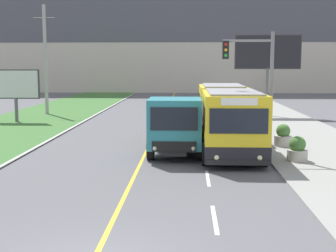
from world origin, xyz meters
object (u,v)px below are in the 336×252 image
utility_pole_far (45,59)px  planter_round_near (297,150)px  billboard_large (268,55)px  planter_round_second (283,136)px  traffic_light_mast (257,78)px  dump_truck (175,127)px  city_bus (227,117)px  billboard_small (15,86)px

utility_pole_far → planter_round_near: 25.35m
billboard_large → planter_round_second: size_ratio=5.77×
traffic_light_mast → dump_truck: bearing=178.4°
planter_round_second → city_bus: bearing=175.0°
utility_pole_far → planter_round_second: utility_pole_far is taller
dump_truck → billboard_large: billboard_large is taller
billboard_small → dump_truck: bearing=-45.4°
utility_pole_far → planter_round_near: (16.54, -18.78, -4.02)m
city_bus → planter_round_second: size_ratio=10.39×
utility_pole_far → billboard_large: size_ratio=1.39×
dump_truck → planter_round_second: dump_truck is taller
dump_truck → planter_round_second: size_ratio=5.75×
traffic_light_mast → billboard_large: (3.24, 16.71, 1.34)m
utility_pole_far → traffic_light_mast: (14.91, -17.57, -0.99)m
utility_pole_far → planter_round_near: bearing=-48.6°
dump_truck → billboard_small: billboard_small is taller
billboard_small → billboard_large: bearing=13.8°
dump_truck → utility_pole_far: utility_pole_far is taller
utility_pole_far → billboard_small: (-0.58, -5.46, -1.92)m
city_bus → utility_pole_far: utility_pole_far is taller
dump_truck → traffic_light_mast: (3.62, -0.10, 2.23)m
dump_truck → billboard_small: 16.94m
billboard_large → billboard_small: billboard_large is taller
traffic_light_mast → billboard_small: (-15.48, 12.12, -0.94)m
city_bus → planter_round_near: size_ratio=11.01×
dump_truck → billboard_large: (6.86, 16.61, 3.57)m
planter_round_second → traffic_light_mast: bearing=-126.1°
city_bus → utility_pole_far: (-13.82, 14.94, 3.03)m
utility_pole_far → planter_round_near: utility_pole_far is taller
city_bus → traffic_light_mast: size_ratio=2.09×
dump_truck → planter_round_second: (5.36, 2.29, -0.77)m
city_bus → billboard_small: (-14.40, 9.48, 1.11)m
dump_truck → billboard_small: size_ratio=1.70×
city_bus → dump_truck: city_bus is taller
city_bus → dump_truck: (-2.53, -2.54, -0.18)m
billboard_small → planter_round_second: billboard_small is taller
billboard_small → planter_round_second: 19.89m
city_bus → planter_round_second: city_bus is taller
dump_truck → traffic_light_mast: bearing=-1.6°
city_bus → planter_round_second: 2.99m
billboard_large → billboard_small: 19.41m
planter_round_near → city_bus: bearing=125.3°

